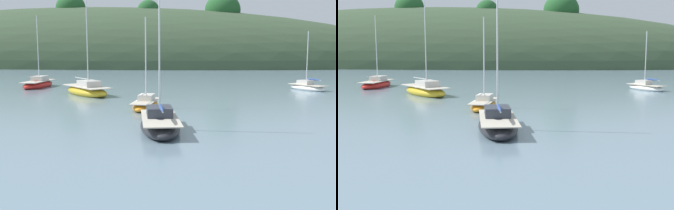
# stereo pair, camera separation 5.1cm
# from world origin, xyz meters

# --- Properties ---
(far_shoreline_hill) EXTENTS (150.00, 36.00, 29.15)m
(far_shoreline_hill) POSITION_xyz_m (-24.91, 92.43, 0.07)
(far_shoreline_hill) COLOR #384C33
(far_shoreline_hill) RESTS_ON ground
(sailboat_grey_yawl) EXTENTS (3.28, 6.76, 8.80)m
(sailboat_grey_yawl) POSITION_xyz_m (-0.28, 17.99, 0.40)
(sailboat_grey_yawl) COLOR #232328
(sailboat_grey_yawl) RESTS_ON ground
(sailboat_navy_dinghy) EXTENTS (3.99, 4.84, 6.42)m
(sailboat_navy_dinghy) POSITION_xyz_m (13.13, 41.32, 0.32)
(sailboat_navy_dinghy) COLOR white
(sailboat_navy_dinghy) RESTS_ON ground
(sailboat_red_portside) EXTENTS (1.97, 5.01, 7.08)m
(sailboat_red_portside) POSITION_xyz_m (-2.31, 26.47, 0.32)
(sailboat_red_portside) COLOR orange
(sailboat_red_portside) RESTS_ON ground
(sailboat_blue_center) EXTENTS (6.48, 6.94, 9.41)m
(sailboat_blue_center) POSITION_xyz_m (-9.22, 34.82, 0.42)
(sailboat_blue_center) COLOR gold
(sailboat_blue_center) RESTS_ON ground
(sailboat_cream_ketch) EXTENTS (2.45, 6.27, 8.26)m
(sailboat_cream_ketch) POSITION_xyz_m (-16.75, 41.51, 0.38)
(sailboat_cream_ketch) COLOR red
(sailboat_cream_ketch) RESTS_ON ground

